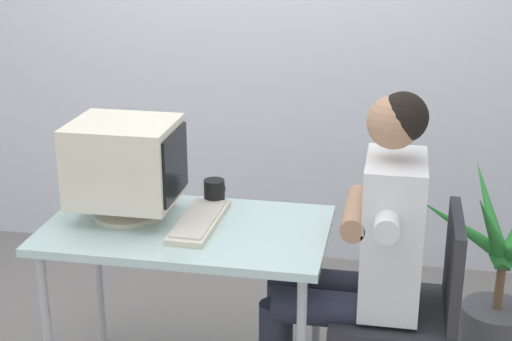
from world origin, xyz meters
TOP-DOWN VIEW (x-y plane):
  - desk at (0.00, 0.00)m, footprint 1.11×0.64m
  - crt_monitor at (-0.25, 0.05)m, footprint 0.42×0.35m
  - keyboard at (0.05, 0.02)m, footprint 0.16×0.44m
  - office_chair at (0.89, 0.02)m, footprint 0.47×0.47m
  - person_seated at (0.69, 0.02)m, footprint 0.73×0.56m
  - potted_plant at (1.28, 0.51)m, footprint 0.82×0.73m
  - desk_mug at (0.06, 0.24)m, footprint 0.09×0.10m

SIDE VIEW (x-z plane):
  - potted_plant at x=1.28m, z-range -0.08..0.79m
  - office_chair at x=0.89m, z-range 0.06..0.92m
  - desk at x=0.00m, z-range 0.31..1.05m
  - person_seated at x=0.69m, z-range 0.05..1.36m
  - keyboard at x=0.05m, z-range 0.74..0.78m
  - desk_mug at x=0.06m, z-range 0.74..0.85m
  - crt_monitor at x=-0.25m, z-range 0.77..1.17m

